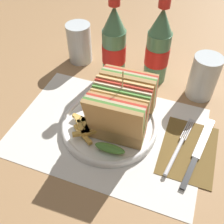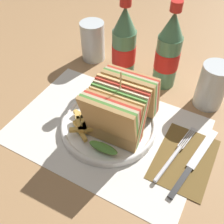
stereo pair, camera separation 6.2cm
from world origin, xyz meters
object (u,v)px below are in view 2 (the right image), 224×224
(plate_main, at_px, (108,126))
(knife, at_px, (194,162))
(fork, at_px, (172,158))
(coke_bottle_far, at_px, (168,53))
(coke_bottle_near, at_px, (124,47))
(glass_near, at_px, (212,86))
(club_sandwich, at_px, (120,109))
(glass_far, at_px, (93,44))

(plate_main, relative_size, knife, 1.08)
(fork, height_order, coke_bottle_far, coke_bottle_far)
(coke_bottle_near, distance_m, coke_bottle_far, 0.12)
(knife, bearing_deg, glass_near, 106.71)
(club_sandwich, bearing_deg, glass_far, 132.73)
(fork, xyz_separation_m, glass_near, (0.02, 0.22, 0.05))
(knife, bearing_deg, coke_bottle_near, 153.98)
(coke_bottle_near, relative_size, coke_bottle_far, 1.00)
(coke_bottle_far, xyz_separation_m, glass_near, (0.13, -0.02, -0.04))
(club_sandwich, xyz_separation_m, glass_far, (-0.22, 0.23, -0.03))
(coke_bottle_near, bearing_deg, club_sandwich, -65.18)
(plate_main, height_order, fork, plate_main)
(coke_bottle_far, relative_size, glass_far, 1.98)
(plate_main, bearing_deg, glass_far, 127.96)
(coke_bottle_near, xyz_separation_m, coke_bottle_far, (0.11, 0.03, 0.00))
(glass_near, bearing_deg, coke_bottle_near, -178.55)
(coke_bottle_near, bearing_deg, coke_bottle_far, 14.97)
(club_sandwich, height_order, fork, club_sandwich)
(club_sandwich, bearing_deg, plate_main, -167.78)
(fork, distance_m, glass_far, 0.44)
(club_sandwich, distance_m, glass_near, 0.25)
(plate_main, distance_m, club_sandwich, 0.07)
(knife, bearing_deg, club_sandwich, -171.67)
(coke_bottle_far, bearing_deg, fork, -64.83)
(fork, bearing_deg, glass_near, 94.46)
(glass_near, xyz_separation_m, glass_far, (-0.37, 0.04, -0.01))
(fork, height_order, coke_bottle_near, coke_bottle_near)
(glass_far, bearing_deg, knife, -30.77)
(glass_near, bearing_deg, club_sandwich, -128.81)
(club_sandwich, distance_m, glass_far, 0.32)
(plate_main, height_order, glass_far, glass_far)
(coke_bottle_near, distance_m, glass_far, 0.14)
(fork, relative_size, glass_near, 1.49)
(knife, bearing_deg, coke_bottle_far, 134.57)
(coke_bottle_far, height_order, glass_near, coke_bottle_far)
(knife, height_order, coke_bottle_far, coke_bottle_far)
(coke_bottle_near, bearing_deg, glass_far, 161.60)
(plate_main, distance_m, glass_near, 0.28)
(club_sandwich, bearing_deg, fork, -7.71)
(coke_bottle_near, distance_m, glass_near, 0.25)
(glass_near, bearing_deg, coke_bottle_far, 169.61)
(glass_near, distance_m, glass_far, 0.38)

